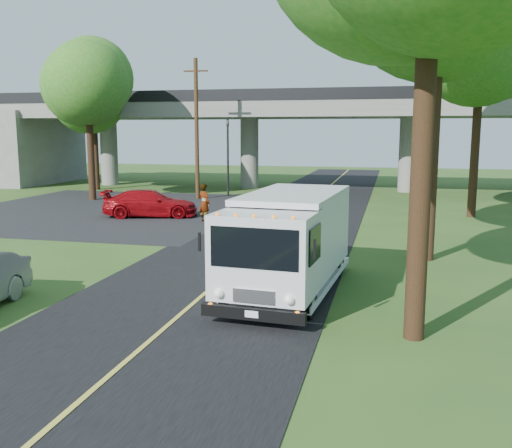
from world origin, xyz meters
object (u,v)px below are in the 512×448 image
(tree_left_far, at_px, (94,90))
(traffic_signal, at_px, (228,149))
(tree_right_far, at_px, (486,52))
(pedestrian, at_px, (204,203))
(red_sedan, at_px, (150,203))
(tree_left_lot, at_px, (89,75))
(step_van, at_px, (289,240))
(utility_pole, at_px, (197,128))

(tree_left_far, bearing_deg, traffic_signal, -9.65)
(tree_right_far, relative_size, pedestrian, 5.79)
(tree_right_far, relative_size, red_sedan, 2.25)
(red_sedan, distance_m, pedestrian, 3.43)
(tree_right_far, bearing_deg, tree_left_lot, 175.03)
(tree_left_far, bearing_deg, tree_left_lot, -63.43)
(tree_right_far, distance_m, step_van, 18.71)
(traffic_signal, distance_m, step_van, 23.66)
(utility_pole, relative_size, step_van, 1.34)
(traffic_signal, xyz_separation_m, utility_pole, (-1.50, -2.00, 1.40))
(traffic_signal, bearing_deg, tree_left_far, 170.35)
(tree_right_far, bearing_deg, red_sedan, -167.23)
(red_sedan, bearing_deg, pedestrian, -121.61)
(tree_left_lot, distance_m, tree_left_far, 6.72)
(tree_right_far, xyz_separation_m, pedestrian, (-13.25, -4.70, -7.35))
(traffic_signal, relative_size, utility_pole, 0.58)
(utility_pole, xyz_separation_m, red_sedan, (0.17, -7.91, -3.89))
(tree_left_lot, bearing_deg, tree_left_far, 116.57)
(tree_left_lot, relative_size, pedestrian, 5.53)
(tree_left_lot, bearing_deg, utility_pole, 18.97)
(tree_right_far, xyz_separation_m, step_van, (-7.00, -15.96, -6.80))
(pedestrian, bearing_deg, red_sedan, 15.94)
(tree_left_lot, distance_m, red_sedan, 11.25)
(step_van, distance_m, red_sedan, 15.52)
(utility_pole, bearing_deg, pedestrian, -68.73)
(traffic_signal, xyz_separation_m, pedestrian, (1.95, -10.86, -2.25))
(tree_right_far, bearing_deg, utility_pole, 166.00)
(tree_left_far, bearing_deg, utility_pole, -22.43)
(traffic_signal, xyz_separation_m, tree_right_far, (15.21, -6.16, 5.10))
(utility_pole, bearing_deg, red_sedan, -88.79)
(tree_left_lot, distance_m, pedestrian, 13.72)
(traffic_signal, bearing_deg, tree_right_far, -22.07)
(tree_right_far, distance_m, red_sedan, 18.58)
(utility_pole, distance_m, red_sedan, 8.82)
(traffic_signal, distance_m, tree_left_far, 11.75)
(tree_left_lot, relative_size, tree_left_far, 1.06)
(red_sedan, bearing_deg, traffic_signal, -23.11)
(tree_left_lot, height_order, step_van, tree_left_lot)
(utility_pole, xyz_separation_m, pedestrian, (3.45, -8.86, -3.65))
(tree_left_far, height_order, red_sedan, tree_left_far)
(pedestrian, bearing_deg, tree_right_far, -128.38)
(tree_left_lot, xyz_separation_m, step_van, (16.00, -17.96, -6.40))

